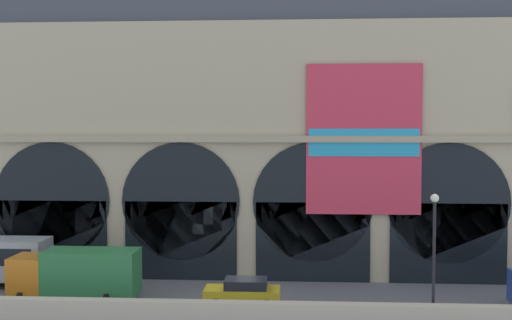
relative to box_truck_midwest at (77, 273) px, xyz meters
name	(u,v)px	position (x,y,z in m)	size (l,w,h in m)	color
ground_plane	(240,301)	(9.70, 0.62, -1.70)	(200.00, 200.00, 0.00)	slate
quay_parapet_wall	(233,314)	(9.70, -3.85, -1.06)	(90.00, 0.70, 1.28)	beige
station_building	(250,130)	(9.73, 8.23, 8.51)	(46.58, 5.65, 20.95)	#BCAD8C
box_truck_midwest	(77,273)	(0.00, 0.00, 0.00)	(7.50, 2.91, 3.12)	orange
car_center	(243,291)	(9.94, -0.11, -0.90)	(4.40, 2.22, 1.55)	gold
street_lamp_quayside	(434,241)	(20.18, -3.05, 2.71)	(0.44, 0.44, 6.90)	black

